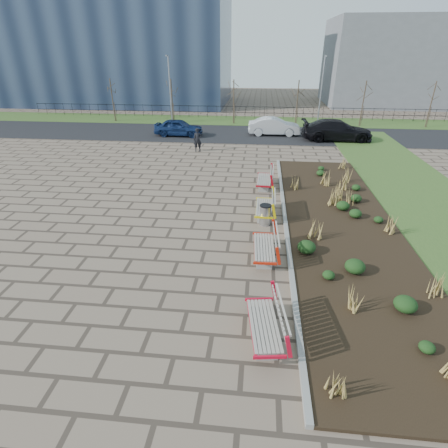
# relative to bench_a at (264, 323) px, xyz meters

# --- Properties ---
(ground) EXTENTS (120.00, 120.00, 0.00)m
(ground) POSITION_rel_bench_a_xyz_m (-3.00, 1.63, -0.50)
(ground) COLOR brown
(ground) RESTS_ON ground
(planting_bed) EXTENTS (4.50, 18.00, 0.10)m
(planting_bed) POSITION_rel_bench_a_xyz_m (3.25, 6.63, -0.45)
(planting_bed) COLOR black
(planting_bed) RESTS_ON ground
(planting_curb) EXTENTS (0.16, 18.00, 0.15)m
(planting_curb) POSITION_rel_bench_a_xyz_m (0.92, 6.63, -0.42)
(planting_curb) COLOR gray
(planting_curb) RESTS_ON ground
(grass_verge_far) EXTENTS (80.00, 5.00, 0.04)m
(grass_verge_far) POSITION_rel_bench_a_xyz_m (-3.00, 29.63, -0.48)
(grass_verge_far) COLOR #33511E
(grass_verge_far) RESTS_ON ground
(road) EXTENTS (80.00, 7.00, 0.02)m
(road) POSITION_rel_bench_a_xyz_m (-3.00, 23.63, -0.49)
(road) COLOR black
(road) RESTS_ON ground
(bench_a) EXTENTS (1.18, 2.20, 1.00)m
(bench_a) POSITION_rel_bench_a_xyz_m (0.00, 0.00, 0.00)
(bench_a) COLOR red
(bench_a) RESTS_ON ground
(bench_b) EXTENTS (0.97, 2.13, 1.00)m
(bench_b) POSITION_rel_bench_a_xyz_m (0.00, 3.89, 0.00)
(bench_b) COLOR red
(bench_b) RESTS_ON ground
(bench_c) EXTENTS (0.93, 2.11, 1.00)m
(bench_c) POSITION_rel_bench_a_xyz_m (0.00, 7.35, 0.00)
(bench_c) COLOR yellow
(bench_c) RESTS_ON ground
(bench_d) EXTENTS (0.97, 2.13, 1.00)m
(bench_d) POSITION_rel_bench_a_xyz_m (0.00, 10.98, 0.00)
(bench_d) COLOR #A70B16
(bench_d) RESTS_ON ground
(litter_bin) EXTENTS (0.48, 0.48, 0.87)m
(litter_bin) POSITION_rel_bench_a_xyz_m (0.05, 6.54, -0.06)
(litter_bin) COLOR #B2B2B7
(litter_bin) RESTS_ON ground
(pedestrian) EXTENTS (0.66, 0.49, 1.65)m
(pedestrian) POSITION_rel_bench_a_xyz_m (-4.74, 17.75, 0.32)
(pedestrian) COLOR black
(pedestrian) RESTS_ON ground
(car_blue) EXTENTS (4.09, 1.78, 1.37)m
(car_blue) POSITION_rel_bench_a_xyz_m (-7.17, 22.41, 0.21)
(car_blue) COLOR #12244F
(car_blue) RESTS_ON road
(car_silver) EXTENTS (4.41, 1.64, 1.44)m
(car_silver) POSITION_rel_bench_a_xyz_m (0.83, 23.53, 0.24)
(car_silver) COLOR #BABDC3
(car_silver) RESTS_ON road
(car_black) EXTENTS (5.60, 2.43, 1.60)m
(car_black) POSITION_rel_bench_a_xyz_m (5.74, 22.13, 0.32)
(car_black) COLOR black
(car_black) RESTS_ON road
(tree_a) EXTENTS (1.40, 1.40, 4.00)m
(tree_a) POSITION_rel_bench_a_xyz_m (-15.00, 28.13, 1.54)
(tree_a) COLOR #4C3D2D
(tree_a) RESTS_ON grass_verge_far
(tree_b) EXTENTS (1.40, 1.40, 4.00)m
(tree_b) POSITION_rel_bench_a_xyz_m (-9.00, 28.13, 1.54)
(tree_b) COLOR #4C3D2D
(tree_b) RESTS_ON grass_verge_far
(tree_c) EXTENTS (1.40, 1.40, 4.00)m
(tree_c) POSITION_rel_bench_a_xyz_m (-3.00, 28.13, 1.54)
(tree_c) COLOR #4C3D2D
(tree_c) RESTS_ON grass_verge_far
(tree_d) EXTENTS (1.40, 1.40, 4.00)m
(tree_d) POSITION_rel_bench_a_xyz_m (3.00, 28.13, 1.54)
(tree_d) COLOR #4C3D2D
(tree_d) RESTS_ON grass_verge_far
(tree_e) EXTENTS (1.40, 1.40, 4.00)m
(tree_e) POSITION_rel_bench_a_xyz_m (9.00, 28.13, 1.54)
(tree_e) COLOR #4C3D2D
(tree_e) RESTS_ON grass_verge_far
(tree_f) EXTENTS (1.40, 1.40, 4.00)m
(tree_f) POSITION_rel_bench_a_xyz_m (15.00, 28.13, 1.54)
(tree_f) COLOR #4C3D2D
(tree_f) RESTS_ON grass_verge_far
(lamp_west) EXTENTS (0.24, 0.60, 6.00)m
(lamp_west) POSITION_rel_bench_a_xyz_m (-9.00, 27.63, 2.54)
(lamp_west) COLOR gray
(lamp_west) RESTS_ON grass_verge_far
(lamp_east) EXTENTS (0.24, 0.60, 6.00)m
(lamp_east) POSITION_rel_bench_a_xyz_m (5.00, 27.63, 2.54)
(lamp_east) COLOR gray
(lamp_east) RESTS_ON grass_verge_far
(railing_fence) EXTENTS (44.00, 0.10, 1.20)m
(railing_fence) POSITION_rel_bench_a_xyz_m (-3.00, 31.13, 0.14)
(railing_fence) COLOR black
(railing_fence) RESTS_ON grass_verge_far
(building_glass) EXTENTS (40.00, 14.00, 15.00)m
(building_glass) POSITION_rel_bench_a_xyz_m (-25.00, 41.63, 7.00)
(building_glass) COLOR #192338
(building_glass) RESTS_ON ground
(building_grey) EXTENTS (18.00, 12.00, 10.00)m
(building_grey) POSITION_rel_bench_a_xyz_m (17.00, 43.63, 4.50)
(building_grey) COLOR slate
(building_grey) RESTS_ON ground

